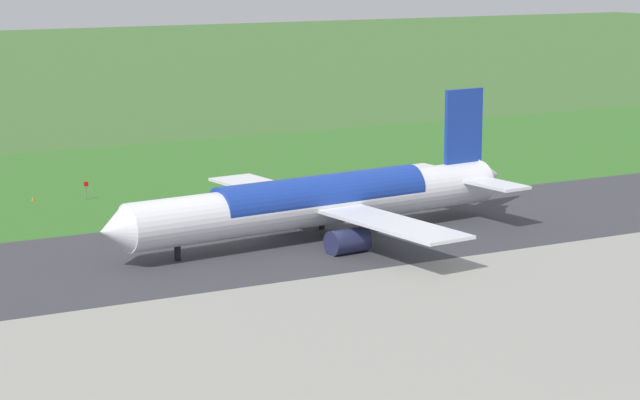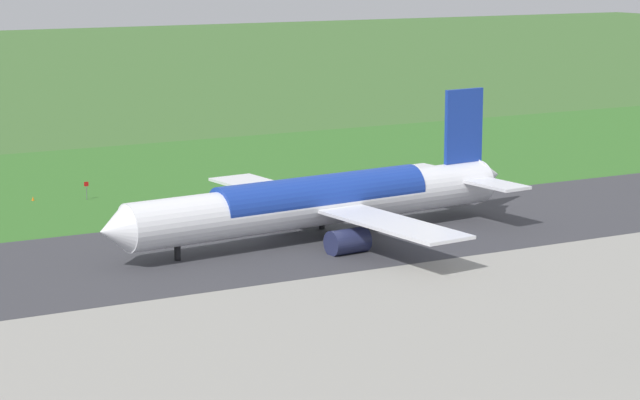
{
  "view_description": "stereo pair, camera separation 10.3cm",
  "coord_description": "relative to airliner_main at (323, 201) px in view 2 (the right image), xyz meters",
  "views": [
    {
      "loc": [
        69.05,
        122.51,
        32.09
      ],
      "look_at": [
        1.7,
        0.0,
        4.5
      ],
      "focal_mm": 70.92,
      "sensor_mm": 36.0,
      "label": 1
    },
    {
      "loc": [
        68.96,
        122.56,
        32.09
      ],
      "look_at": [
        1.7,
        0.0,
        4.5
      ],
      "focal_mm": 70.92,
      "sensor_mm": 36.0,
      "label": 2
    }
  ],
  "objects": [
    {
      "name": "no_stopping_sign",
      "position": [
        16.29,
        -34.64,
        -2.9
      ],
      "size": [
        0.6,
        0.1,
        2.44
      ],
      "color": "slate",
      "rests_on": "ground"
    },
    {
      "name": "grass_verge_foreground",
      "position": [
        -1.32,
        -37.37,
        -4.33
      ],
      "size": [
        600.0,
        80.0,
        0.04
      ],
      "primitive_type": "cube",
      "color": "#346B27",
      "rests_on": "ground"
    },
    {
      "name": "traffic_cone_orange",
      "position": [
        22.63,
        -37.55,
        -4.08
      ],
      "size": [
        0.4,
        0.4,
        0.55
      ],
      "primitive_type": "cone",
      "color": "orange",
      "rests_on": "ground"
    },
    {
      "name": "airliner_main",
      "position": [
        0.0,
        0.0,
        0.0
      ],
      "size": [
        54.15,
        44.38,
        15.88
      ],
      "color": "white",
      "rests_on": "ground"
    },
    {
      "name": "runway_asphalt",
      "position": [
        -1.32,
        0.04,
        -4.32
      ],
      "size": [
        600.0,
        30.18,
        0.06
      ],
      "primitive_type": "cube",
      "color": "#38383D",
      "rests_on": "ground"
    },
    {
      "name": "ground_plane",
      "position": [
        -1.32,
        0.04,
        -4.35
      ],
      "size": [
        800.0,
        800.0,
        0.0
      ],
      "primitive_type": "plane",
      "color": "#3D662D"
    }
  ]
}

